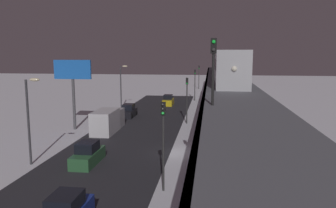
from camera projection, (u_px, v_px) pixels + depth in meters
The scene contains 16 objects.
ground_plane at pixel (174, 153), 32.64m from camera, with size 240.00×240.00×0.00m, color white.
avenue_asphalt at pixel (116, 151), 33.38m from camera, with size 11.00×88.22×0.01m, color #28282D.
elevated_railway at pixel (230, 97), 31.13m from camera, with size 5.00×88.22×6.59m.
subway_train at pixel (221, 60), 63.23m from camera, with size 2.94×74.07×3.40m.
rail_signal at pixel (213, 60), 19.62m from camera, with size 0.36×0.41×4.00m.
sedan_black at pixel (129, 112), 51.24m from camera, with size 1.91×4.48×1.97m.
sedan_green at pixel (88, 155), 29.39m from camera, with size 1.80×4.50×1.97m.
sedan_yellow at pixel (168, 101), 62.81m from camera, with size 1.80×4.11×1.97m.
box_truck at pixel (108, 121), 41.59m from camera, with size 2.40×7.40×2.80m.
traffic_light_near at pixel (163, 133), 23.03m from camera, with size 0.32×0.44×6.40m.
traffic_light_mid at pixel (187, 94), 45.69m from camera, with size 0.32×0.44×6.40m.
traffic_light_far at pixel (195, 80), 68.35m from camera, with size 0.32×0.44×6.40m.
traffic_light_distant at pixel (199, 74), 91.01m from camera, with size 0.32×0.44×6.40m.
commercial_billboard at pixel (73, 76), 41.75m from camera, with size 4.80×0.36×8.90m.
street_lamp_near at pixel (30, 111), 28.52m from camera, with size 1.35×0.44×7.65m.
street_lamp_far at pixel (122, 82), 57.93m from camera, with size 1.35×0.44×7.65m.
Camera 1 is at (-3.42, 31.36, 9.70)m, focal length 35.45 mm.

